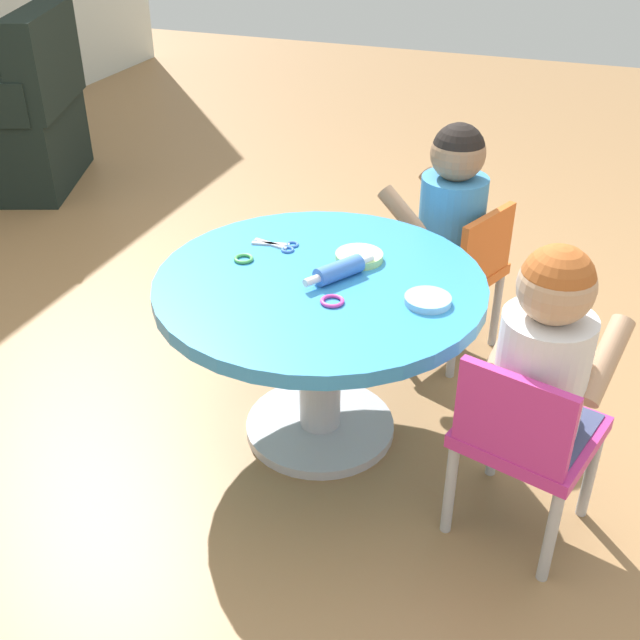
{
  "coord_description": "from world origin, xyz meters",
  "views": [
    {
      "loc": [
        -1.7,
        -0.63,
        1.5
      ],
      "look_at": [
        0.0,
        0.0,
        0.39
      ],
      "focal_mm": 43.61,
      "sensor_mm": 36.0,
      "label": 1
    }
  ],
  "objects_px": {
    "seated_child_left": "(546,350)",
    "seated_child_right": "(452,203)",
    "armchair_dark": "(8,124)",
    "rolling_pin": "(339,270)",
    "craft_table": "(320,318)",
    "child_chair_right": "(456,271)",
    "craft_scissors": "(281,246)",
    "child_chair_left": "(524,437)"
  },
  "relations": [
    {
      "from": "child_chair_left",
      "to": "child_chair_right",
      "type": "height_order",
      "value": "same"
    },
    {
      "from": "seated_child_left",
      "to": "rolling_pin",
      "type": "relative_size",
      "value": 2.45
    },
    {
      "from": "child_chair_left",
      "to": "armchair_dark",
      "type": "height_order",
      "value": "armchair_dark"
    },
    {
      "from": "craft_table",
      "to": "child_chair_right",
      "type": "relative_size",
      "value": 1.65
    },
    {
      "from": "child_chair_right",
      "to": "craft_scissors",
      "type": "relative_size",
      "value": 3.99
    },
    {
      "from": "craft_scissors",
      "to": "armchair_dark",
      "type": "bearing_deg",
      "value": 59.18
    },
    {
      "from": "seated_child_left",
      "to": "seated_child_right",
      "type": "bearing_deg",
      "value": 26.57
    },
    {
      "from": "armchair_dark",
      "to": "craft_scissors",
      "type": "distance_m",
      "value": 2.31
    },
    {
      "from": "armchair_dark",
      "to": "seated_child_right",
      "type": "bearing_deg",
      "value": -107.34
    },
    {
      "from": "armchair_dark",
      "to": "child_chair_left",
      "type": "bearing_deg",
      "value": -119.13
    },
    {
      "from": "craft_scissors",
      "to": "rolling_pin",
      "type": "bearing_deg",
      "value": -119.57
    },
    {
      "from": "child_chair_left",
      "to": "seated_child_right",
      "type": "relative_size",
      "value": 1.05
    },
    {
      "from": "child_chair_right",
      "to": "rolling_pin",
      "type": "xyz_separation_m",
      "value": [
        -0.55,
        0.22,
        0.23
      ]
    },
    {
      "from": "child_chair_left",
      "to": "craft_scissors",
      "type": "relative_size",
      "value": 3.99
    },
    {
      "from": "child_chair_left",
      "to": "seated_child_right",
      "type": "distance_m",
      "value": 0.89
    },
    {
      "from": "child_chair_left",
      "to": "seated_child_left",
      "type": "xyz_separation_m",
      "value": [
        0.04,
        -0.01,
        0.23
      ]
    },
    {
      "from": "craft_table",
      "to": "seated_child_left",
      "type": "xyz_separation_m",
      "value": [
        -0.17,
        -0.6,
        0.14
      ]
    },
    {
      "from": "craft_table",
      "to": "craft_scissors",
      "type": "xyz_separation_m",
      "value": [
        0.14,
        0.17,
        0.13
      ]
    },
    {
      "from": "rolling_pin",
      "to": "craft_scissors",
      "type": "relative_size",
      "value": 1.55
    },
    {
      "from": "child_chair_right",
      "to": "craft_table",
      "type": "bearing_deg",
      "value": 154.88
    },
    {
      "from": "child_chair_left",
      "to": "craft_scissors",
      "type": "height_order",
      "value": "child_chair_left"
    },
    {
      "from": "craft_table",
      "to": "armchair_dark",
      "type": "relative_size",
      "value": 0.96
    },
    {
      "from": "craft_table",
      "to": "child_chair_right",
      "type": "xyz_separation_m",
      "value": [
        0.57,
        -0.27,
        -0.09
      ]
    },
    {
      "from": "child_chair_left",
      "to": "craft_scissors",
      "type": "bearing_deg",
      "value": 65.55
    },
    {
      "from": "child_chair_left",
      "to": "seated_child_right",
      "type": "xyz_separation_m",
      "value": [
        0.78,
        0.36,
        0.23
      ]
    },
    {
      "from": "craft_table",
      "to": "craft_scissors",
      "type": "bearing_deg",
      "value": 50.27
    },
    {
      "from": "craft_table",
      "to": "child_chair_left",
      "type": "xyz_separation_m",
      "value": [
        -0.2,
        -0.59,
        -0.09
      ]
    },
    {
      "from": "craft_scissors",
      "to": "seated_child_right",
      "type": "bearing_deg",
      "value": -42.29
    },
    {
      "from": "child_chair_right",
      "to": "seated_child_left",
      "type": "bearing_deg",
      "value": -155.32
    },
    {
      "from": "craft_scissors",
      "to": "seated_child_left",
      "type": "bearing_deg",
      "value": -111.73
    },
    {
      "from": "armchair_dark",
      "to": "rolling_pin",
      "type": "bearing_deg",
      "value": -120.7
    },
    {
      "from": "armchair_dark",
      "to": "craft_scissors",
      "type": "xyz_separation_m",
      "value": [
        -1.18,
        -1.98,
        0.21
      ]
    },
    {
      "from": "seated_child_left",
      "to": "craft_scissors",
      "type": "bearing_deg",
      "value": 68.27
    },
    {
      "from": "child_chair_left",
      "to": "rolling_pin",
      "type": "height_order",
      "value": "rolling_pin"
    },
    {
      "from": "seated_child_left",
      "to": "armchair_dark",
      "type": "distance_m",
      "value": 3.14
    },
    {
      "from": "craft_table",
      "to": "child_chair_left",
      "type": "relative_size",
      "value": 1.65
    },
    {
      "from": "child_chair_right",
      "to": "rolling_pin",
      "type": "bearing_deg",
      "value": 158.21
    },
    {
      "from": "seated_child_left",
      "to": "craft_scissors",
      "type": "height_order",
      "value": "seated_child_left"
    },
    {
      "from": "armchair_dark",
      "to": "craft_scissors",
      "type": "height_order",
      "value": "armchair_dark"
    },
    {
      "from": "armchair_dark",
      "to": "rolling_pin",
      "type": "distance_m",
      "value": 2.57
    },
    {
      "from": "rolling_pin",
      "to": "seated_child_left",
      "type": "bearing_deg",
      "value": -108.38
    },
    {
      "from": "seated_child_left",
      "to": "seated_child_right",
      "type": "distance_m",
      "value": 0.83
    }
  ]
}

